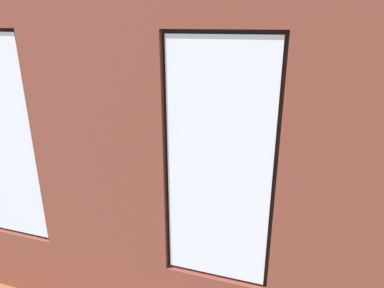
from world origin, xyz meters
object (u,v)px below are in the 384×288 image
(couch_left, at_px, (359,188))
(remote_black, at_px, (186,159))
(potted_plant_by_left_couch, at_px, (327,150))
(potted_plant_corner_near_left, at_px, (357,128))
(coffee_table, at_px, (209,162))
(tv_flatscreen, at_px, (71,117))
(remote_silver, at_px, (212,162))
(table_plant_small, at_px, (209,153))
(media_console, at_px, (74,145))
(candle_jar, at_px, (202,154))
(couch_by_window, at_px, (80,230))
(potted_plant_near_tv, at_px, (60,133))
(potted_plant_foreground_right, at_px, (121,102))
(cup_ceramic, at_px, (230,156))
(potted_plant_between_couches, at_px, (189,223))
(potted_plant_mid_room_small, at_px, (252,150))

(couch_left, height_order, remote_black, couch_left)
(potted_plant_by_left_couch, bearing_deg, potted_plant_corner_near_left, -131.53)
(coffee_table, bearing_deg, tv_flatscreen, -6.04)
(couch_left, relative_size, potted_plant_corner_near_left, 1.76)
(remote_silver, bearing_deg, potted_plant_corner_near_left, -51.45)
(table_plant_small, height_order, media_console, table_plant_small)
(candle_jar, bearing_deg, couch_left, 173.71)
(couch_by_window, height_order, candle_jar, couch_by_window)
(potted_plant_by_left_couch, bearing_deg, remote_black, 30.69)
(potted_plant_near_tv, height_order, potted_plant_foreground_right, potted_plant_foreground_right)
(cup_ceramic, distance_m, potted_plant_by_left_couch, 2.03)
(tv_flatscreen, height_order, potted_plant_between_couches, tv_flatscreen)
(potted_plant_foreground_right, bearing_deg, table_plant_small, 145.57)
(potted_plant_near_tv, bearing_deg, candle_jar, -160.24)
(couch_left, relative_size, potted_plant_by_left_couch, 3.91)
(remote_black, distance_m, tv_flatscreen, 2.73)
(tv_flatscreen, height_order, potted_plant_by_left_couch, tv_flatscreen)
(couch_by_window, distance_m, remote_black, 2.39)
(couch_by_window, height_order, tv_flatscreen, tv_flatscreen)
(couch_by_window, height_order, potted_plant_corner_near_left, potted_plant_corner_near_left)
(table_plant_small, height_order, potted_plant_by_left_couch, table_plant_small)
(remote_black, relative_size, potted_plant_near_tv, 0.12)
(remote_silver, height_order, potted_plant_between_couches, potted_plant_between_couches)
(coffee_table, xyz_separation_m, potted_plant_by_left_couch, (-2.02, -1.30, 0.01))
(cup_ceramic, bearing_deg, potted_plant_mid_room_small, -115.51)
(tv_flatscreen, xyz_separation_m, potted_plant_mid_room_small, (-3.69, -0.47, -0.47))
(cup_ceramic, bearing_deg, couch_by_window, 63.54)
(coffee_table, relative_size, cup_ceramic, 11.80)
(potted_plant_mid_room_small, xyz_separation_m, potted_plant_by_left_couch, (-1.37, -0.51, -0.02))
(coffee_table, distance_m, table_plant_small, 0.18)
(media_console, xyz_separation_m, potted_plant_corner_near_left, (-5.62, -1.61, 0.44))
(cup_ceramic, bearing_deg, tv_flatscreen, -2.90)
(potted_plant_mid_room_small, bearing_deg, potted_plant_foreground_right, -17.76)
(remote_black, bearing_deg, potted_plant_near_tv, 166.96)
(cup_ceramic, distance_m, media_console, 3.39)
(table_plant_small, distance_m, remote_silver, 0.20)
(cup_ceramic, height_order, potted_plant_near_tv, potted_plant_near_tv)
(candle_jar, bearing_deg, coffee_table, 145.79)
(table_plant_small, xyz_separation_m, potted_plant_by_left_couch, (-2.02, -1.30, -0.17))
(media_console, bearing_deg, table_plant_small, 174.02)
(coffee_table, height_order, remote_black, remote_black)
(remote_black, bearing_deg, table_plant_small, -10.19)
(couch_left, bearing_deg, couch_by_window, -59.61)
(coffee_table, bearing_deg, remote_black, 18.77)
(cup_ceramic, height_order, remote_silver, cup_ceramic)
(potted_plant_between_couches, height_order, potted_plant_foreground_right, potted_plant_foreground_right)
(media_console, relative_size, tv_flatscreen, 1.13)
(table_plant_small, distance_m, potted_plant_between_couches, 2.44)
(potted_plant_corner_near_left, distance_m, potted_plant_between_couches, 4.83)
(potted_plant_mid_room_small, xyz_separation_m, potted_plant_between_couches, (0.23, 3.19, 0.27))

